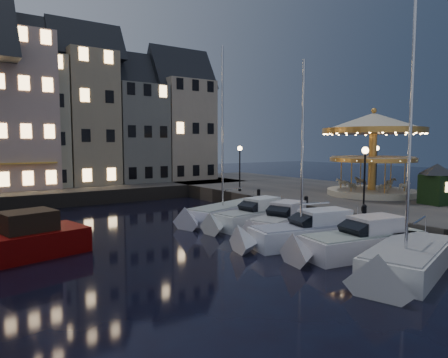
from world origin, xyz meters
TOP-DOWN VIEW (x-y plane):
  - ground at (0.00, 0.00)m, footprint 160.00×160.00m
  - quay_east at (14.00, 6.00)m, footprint 16.00×56.00m
  - quay_north at (-8.00, 28.00)m, footprint 44.00×12.00m
  - quaywall_e at (6.00, 6.00)m, footprint 0.15×44.00m
  - quaywall_n at (-6.00, 22.00)m, footprint 48.00×0.15m
  - streetlamp_b at (7.20, 1.00)m, footprint 0.44×0.44m
  - streetlamp_c at (7.20, 14.50)m, footprint 0.44×0.44m
  - streetlamp_d at (18.50, 8.00)m, footprint 0.44×0.44m
  - bollard_b at (6.60, 0.50)m, footprint 0.30×0.30m
  - bollard_c at (6.60, 5.50)m, footprint 0.30×0.30m
  - bollard_d at (6.60, 11.00)m, footprint 0.30×0.30m
  - townhouse_nc at (-8.00, 30.00)m, footprint 6.82×8.00m
  - townhouse_nd at (-2.25, 30.00)m, footprint 5.50×8.00m
  - townhouse_ne at (3.20, 30.00)m, footprint 6.16×8.00m
  - townhouse_nf at (9.25, 30.00)m, footprint 6.82×8.00m
  - motorboat_a at (1.36, -5.51)m, footprint 7.90×4.67m
  - motorboat_b at (2.00, -2.51)m, footprint 7.76×3.37m
  - motorboat_c at (1.39, 0.47)m, footprint 8.23×3.62m
  - motorboat_d at (2.04, 3.34)m, footprint 6.55×3.88m
  - motorboat_e at (1.78, 5.97)m, footprint 7.04×2.71m
  - motorboat_f at (1.70, 9.00)m, footprint 8.56×4.68m
  - red_fishing_boat at (-13.02, 6.55)m, footprint 8.79×4.63m
  - carousel at (14.82, 5.84)m, footprint 8.43×8.43m
  - ticket_kiosk at (14.09, -0.07)m, footprint 2.86×2.86m

SIDE VIEW (x-z plane):
  - ground at x=0.00m, z-range 0.00..0.00m
  - motorboat_f at x=1.70m, z-range -5.21..6.27m
  - motorboat_a at x=1.36m, z-range -6.05..7.13m
  - motorboat_d at x=2.04m, z-range -0.44..1.71m
  - motorboat_e at x=1.78m, z-range -0.44..1.71m
  - motorboat_b at x=2.00m, z-range -0.43..1.72m
  - quay_east at x=14.00m, z-range 0.00..1.30m
  - quay_north at x=-8.00m, z-range 0.00..1.30m
  - quaywall_e at x=6.00m, z-range 0.00..1.30m
  - quaywall_n at x=-6.00m, z-range 0.00..1.30m
  - motorboat_c at x=1.39m, z-range -4.77..6.12m
  - red_fishing_boat at x=-13.02m, z-range -2.39..3.82m
  - bollard_b at x=6.60m, z-range 1.32..1.89m
  - bollard_c at x=6.60m, z-range 1.32..1.89m
  - bollard_d at x=6.60m, z-range 1.32..1.89m
  - ticket_kiosk at x=14.09m, z-range 1.62..4.97m
  - streetlamp_b at x=7.20m, z-range 1.93..6.10m
  - streetlamp_c at x=7.20m, z-range 1.93..6.10m
  - streetlamp_d at x=18.50m, z-range 1.93..6.10m
  - carousel at x=14.82m, z-range 2.47..9.85m
  - townhouse_ne at x=3.20m, z-range 1.38..14.18m
  - townhouse_nf at x=9.25m, z-range 1.38..15.18m
  - townhouse_nc at x=-8.00m, z-range 1.38..16.18m
  - townhouse_nd at x=-2.25m, z-range 1.38..17.18m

